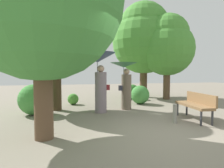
{
  "coord_description": "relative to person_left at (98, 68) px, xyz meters",
  "views": [
    {
      "loc": [
        -1.97,
        -4.14,
        1.48
      ],
      "look_at": [
        0.0,
        3.35,
        1.02
      ],
      "focal_mm": 31.16,
      "sensor_mm": 36.0,
      "label": 1
    }
  ],
  "objects": [
    {
      "name": "tree_mid_right",
      "position": [
        4.3,
        2.59,
        1.37
      ],
      "size": [
        2.91,
        2.91,
        4.66
      ],
      "color": "brown",
      "rests_on": "ground"
    },
    {
      "name": "bush_behind_bench",
      "position": [
        -2.25,
        0.23,
        -1.09
      ],
      "size": [
        1.07,
        1.07,
        1.07
      ],
      "primitive_type": "sphere",
      "color": "#428C3D",
      "rests_on": "ground"
    },
    {
      "name": "tree_near_right",
      "position": [
        3.45,
        3.78,
        1.91
      ],
      "size": [
        3.71,
        3.71,
        5.62
      ],
      "color": "brown",
      "rests_on": "ground"
    },
    {
      "name": "bush_far_side",
      "position": [
        2.26,
        1.46,
        -1.19
      ],
      "size": [
        0.87,
        0.87,
        0.87
      ],
      "primitive_type": "sphere",
      "color": "#428C3D",
      "rests_on": "ground"
    },
    {
      "name": "bush_path_left",
      "position": [
        2.46,
        3.04,
        -1.22
      ],
      "size": [
        0.82,
        0.82,
        0.82
      ],
      "primitive_type": "sphere",
      "color": "#2D6B28",
      "rests_on": "ground"
    },
    {
      "name": "bush_path_right",
      "position": [
        -0.8,
        2.09,
        -1.38
      ],
      "size": [
        0.51,
        0.51,
        0.51
      ],
      "primitive_type": "sphere",
      "color": "#4C9338",
      "rests_on": "ground"
    },
    {
      "name": "park_bench",
      "position": [
        2.73,
        -1.84,
        -1.12
      ],
      "size": [
        0.64,
        1.54,
        0.83
      ],
      "rotation": [
        0.0,
        0.0,
        -1.68
      ],
      "color": "#38383D",
      "rests_on": "ground"
    },
    {
      "name": "tree_mid_left",
      "position": [
        -1.49,
        0.89,
        1.23
      ],
      "size": [
        2.8,
        2.8,
        4.46
      ],
      "color": "#4C3823",
      "rests_on": "ground"
    },
    {
      "name": "path_marker_post",
      "position": [
        1.88,
        -2.02,
        -1.35
      ],
      "size": [
        0.12,
        0.12,
        0.56
      ],
      "primitive_type": "cylinder",
      "color": "gray",
      "rests_on": "ground"
    },
    {
      "name": "person_right",
      "position": [
        1.14,
        0.36,
        -0.38
      ],
      "size": [
        1.08,
        1.08,
        1.87
      ],
      "rotation": [
        0.0,
        0.0,
        1.7
      ],
      "color": "#6B5B4C",
      "rests_on": "ground"
    },
    {
      "name": "ground_plane",
      "position": [
        0.64,
        -2.84,
        -1.63
      ],
      "size": [
        40.0,
        40.0,
        0.0
      ],
      "primitive_type": "plane",
      "color": "gray"
    },
    {
      "name": "person_left",
      "position": [
        0.0,
        0.0,
        0.0
      ],
      "size": [
        1.32,
        1.32,
        2.2
      ],
      "rotation": [
        0.0,
        0.0,
        1.7
      ],
      "color": "gray",
      "rests_on": "ground"
    }
  ]
}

